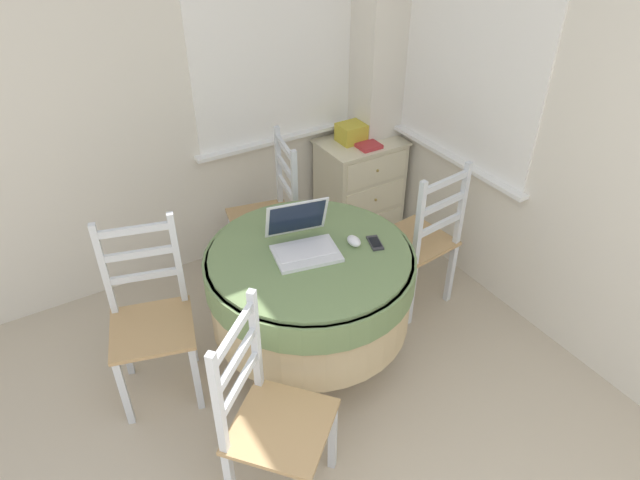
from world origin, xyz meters
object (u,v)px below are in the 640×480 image
Objects in this scene: dining_chair_near_back_window at (269,216)px; book_on_cabinet at (366,144)px; dining_chair_near_right_window at (420,241)px; laptop at (303,241)px; dining_chair_camera_near at (271,420)px; storage_box at (351,133)px; corner_cabinet at (359,186)px; computer_mouse at (354,241)px; cell_phone at (375,243)px; round_dining_table at (310,282)px; dining_chair_left_flank at (151,319)px.

book_on_cabinet is at bearing 6.83° from dining_chair_near_back_window.
laptop is at bearing -177.35° from dining_chair_near_right_window.
laptop is 0.88m from dining_chair_camera_near.
laptop reaches higher than storage_box.
dining_chair_near_right_window is at bearing -100.82° from corner_cabinet.
laptop is 0.88m from dining_chair_near_right_window.
dining_chair_near_right_window is (0.58, 0.14, -0.30)m from computer_mouse.
computer_mouse is 0.11m from cell_phone.
dining_chair_camera_near is 5.19× the size of book_on_cabinet.
dining_chair_near_right_window is at bearing 26.82° from dining_chair_camera_near.
cell_phone is (0.32, -0.11, 0.19)m from round_dining_table.
dining_chair_near_back_window reaches higher than computer_mouse.
dining_chair_near_back_window reaches higher than laptop.
dining_chair_near_right_window and dining_chair_left_flank have the same top height.
round_dining_table is 0.80m from dining_chair_camera_near.
book_on_cabinet is (0.97, 0.84, -0.06)m from laptop.
book_on_cabinet is (1.73, 0.64, 0.26)m from dining_chair_left_flank.
book_on_cabinet is at bearing -66.68° from storage_box.
dining_chair_camera_near is (-0.53, -0.59, -0.09)m from round_dining_table.
storage_box is (-0.06, 0.04, 0.41)m from corner_cabinet.
round_dining_table is 1.09× the size of dining_chair_left_flank.
corner_cabinet is (0.97, 0.96, -0.19)m from round_dining_table.
dining_chair_near_right_window reaches higher than laptop.
dining_chair_left_flank reaches higher than round_dining_table.
storage_box is at bearing 145.38° from corner_cabinet.
book_on_cabinet is at bearing 40.88° from laptop.
dining_chair_near_back_window reaches higher than corner_cabinet.
storage_box is (0.92, 0.95, -0.01)m from laptop.
laptop is at bearing -103.08° from dining_chair_near_back_window.
cell_phone is at bearing -17.84° from dining_chair_left_flank.
cell_phone is 1.18m from dining_chair_left_flank.
dining_chair_near_right_window is at bearing 2.65° from laptop.
laptop reaches higher than computer_mouse.
storage_box is at bearing 61.84° from cell_phone.
cell_phone reaches higher than book_on_cabinet.
dining_chair_near_back_window is at bearing 78.54° from round_dining_table.
cell_phone is at bearing -24.01° from laptop.
dining_chair_near_right_window is 0.90m from corner_cabinet.
round_dining_table is 2.85× the size of laptop.
dining_chair_camera_near is 1.00× the size of dining_chair_left_flank.
dining_chair_left_flank is (-0.77, 0.24, -0.09)m from round_dining_table.
computer_mouse is 1.08m from dining_chair_left_flank.
computer_mouse is at bearing 153.81° from cell_phone.
laptop is at bearing -139.12° from book_on_cabinet.
corner_cabinet is at bearing -34.62° from storage_box.
corner_cabinet is at bearing 44.63° from round_dining_table.
dining_chair_left_flank is at bearing 174.03° from dining_chair_near_right_window.
dining_chair_near_back_window is at bearing 63.34° from dining_chair_camera_near.
round_dining_table is at bearing -132.39° from storage_box.
corner_cabinet is at bearing 42.92° from laptop.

